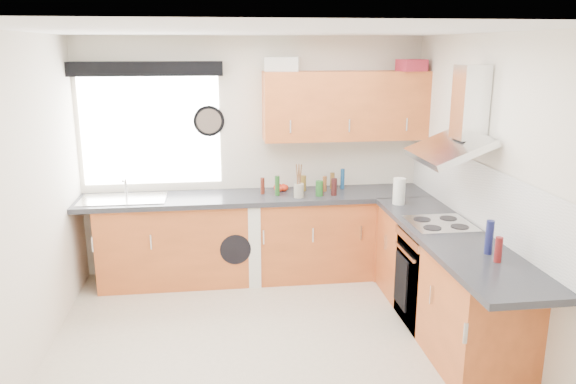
{
  "coord_description": "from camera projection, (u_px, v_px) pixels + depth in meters",
  "views": [
    {
      "loc": [
        -0.39,
        -4.08,
        2.39
      ],
      "look_at": [
        0.25,
        0.85,
        1.1
      ],
      "focal_mm": 35.0,
      "sensor_mm": 36.0,
      "label": 1
    }
  ],
  "objects": [
    {
      "name": "ground_plane",
      "position": [
        271.0,
        349.0,
        4.57
      ],
      "size": [
        3.6,
        3.6,
        0.0
      ],
      "primitive_type": "plane",
      "color": "beige"
    },
    {
      "name": "ceiling",
      "position": [
        268.0,
        31.0,
        3.94
      ],
      "size": [
        3.6,
        3.6,
        0.02
      ],
      "primitive_type": "cube",
      "color": "white",
      "rests_on": "wall_back"
    },
    {
      "name": "wall_back",
      "position": [
        253.0,
        157.0,
        5.98
      ],
      "size": [
        3.6,
        0.02,
        2.5
      ],
      "primitive_type": "cube",
      "color": "silver",
      "rests_on": "ground_plane"
    },
    {
      "name": "wall_front",
      "position": [
        309.0,
        308.0,
        2.53
      ],
      "size": [
        3.6,
        0.02,
        2.5
      ],
      "primitive_type": "cube",
      "color": "silver",
      "rests_on": "ground_plane"
    },
    {
      "name": "wall_left",
      "position": [
        21.0,
        210.0,
        4.03
      ],
      "size": [
        0.02,
        3.6,
        2.5
      ],
      "primitive_type": "cube",
      "color": "silver",
      "rests_on": "ground_plane"
    },
    {
      "name": "wall_right",
      "position": [
        494.0,
        194.0,
        4.48
      ],
      "size": [
        0.02,
        3.6,
        2.5
      ],
      "primitive_type": "cube",
      "color": "silver",
      "rests_on": "ground_plane"
    },
    {
      "name": "window",
      "position": [
        151.0,
        131.0,
        5.76
      ],
      "size": [
        1.4,
        0.02,
        1.1
      ],
      "primitive_type": "cube",
      "color": "silver",
      "rests_on": "wall_back"
    },
    {
      "name": "window_blind",
      "position": [
        146.0,
        69.0,
        5.52
      ],
      "size": [
        1.5,
        0.18,
        0.14
      ],
      "primitive_type": "cube",
      "color": "black",
      "rests_on": "wall_back"
    },
    {
      "name": "splashback",
      "position": [
        475.0,
        193.0,
        4.78
      ],
      "size": [
        0.01,
        3.0,
        0.54
      ],
      "primitive_type": "cube",
      "color": "white",
      "rests_on": "wall_right"
    },
    {
      "name": "base_cab_back",
      "position": [
        247.0,
        239.0,
        5.9
      ],
      "size": [
        3.0,
        0.58,
        0.86
      ],
      "primitive_type": "cube",
      "color": "#A94F22",
      "rests_on": "ground_plane"
    },
    {
      "name": "base_cab_corner",
      "position": [
        394.0,
        233.0,
        6.09
      ],
      "size": [
        0.6,
        0.6,
        0.86
      ],
      "primitive_type": "cube",
      "color": "#A94F22",
      "rests_on": "ground_plane"
    },
    {
      "name": "base_cab_right",
      "position": [
        445.0,
        283.0,
        4.79
      ],
      "size": [
        0.58,
        2.1,
        0.86
      ],
      "primitive_type": "cube",
      "color": "#A94F22",
      "rests_on": "ground_plane"
    },
    {
      "name": "worktop_back",
      "position": [
        256.0,
        197.0,
        5.78
      ],
      "size": [
        3.6,
        0.62,
        0.05
      ],
      "primitive_type": "cube",
      "color": "#25262B",
      "rests_on": "base_cab_back"
    },
    {
      "name": "worktop_right",
      "position": [
        455.0,
        239.0,
        4.53
      ],
      "size": [
        0.62,
        2.42,
        0.05
      ],
      "primitive_type": "cube",
      "color": "#25262B",
      "rests_on": "base_cab_right"
    },
    {
      "name": "sink",
      "position": [
        123.0,
        195.0,
        5.6
      ],
      "size": [
        0.84,
        0.46,
        0.1
      ],
      "primitive_type": null,
      "color": "silver",
      "rests_on": "worktop_back"
    },
    {
      "name": "oven",
      "position": [
        437.0,
        277.0,
        4.94
      ],
      "size": [
        0.56,
        0.58,
        0.85
      ],
      "primitive_type": "cube",
      "color": "black",
      "rests_on": "ground_plane"
    },
    {
      "name": "hob_plate",
      "position": [
        441.0,
        224.0,
        4.81
      ],
      "size": [
        0.52,
        0.52,
        0.01
      ],
      "primitive_type": "cube",
      "color": "silver",
      "rests_on": "worktop_right"
    },
    {
      "name": "extractor_hood",
      "position": [
        459.0,
        125.0,
        4.61
      ],
      "size": [
        0.52,
        0.78,
        0.66
      ],
      "primitive_type": null,
      "color": "silver",
      "rests_on": "wall_right"
    },
    {
      "name": "upper_cabinets",
      "position": [
        345.0,
        106.0,
        5.79
      ],
      "size": [
        1.7,
        0.35,
        0.7
      ],
      "primitive_type": "cube",
      "color": "#A94F22",
      "rests_on": "wall_back"
    },
    {
      "name": "washing_machine",
      "position": [
        234.0,
        240.0,
        5.89
      ],
      "size": [
        0.65,
        0.63,
        0.85
      ],
      "primitive_type": "cube",
      "rotation": [
        0.0,
        0.0,
        -0.13
      ],
      "color": "silver",
      "rests_on": "ground_plane"
    },
    {
      "name": "wall_clock",
      "position": [
        209.0,
        121.0,
        5.81
      ],
      "size": [
        0.32,
        0.04,
        0.32
      ],
      "primitive_type": "cylinder",
      "rotation": [
        1.57,
        0.0,
        0.0
      ],
      "color": "black",
      "rests_on": "wall_back"
    },
    {
      "name": "casserole",
      "position": [
        282.0,
        64.0,
        5.7
      ],
      "size": [
        0.38,
        0.3,
        0.14
      ],
      "primitive_type": "cube",
      "rotation": [
        0.0,
        0.0,
        -0.17
      ],
      "color": "silver",
      "rests_on": "upper_cabinets"
    },
    {
      "name": "storage_box",
      "position": [
        412.0,
        65.0,
        5.67
      ],
      "size": [
        0.3,
        0.26,
        0.12
      ],
      "primitive_type": "cube",
      "rotation": [
        0.0,
        0.0,
        0.22
      ],
      "color": "#A22234",
      "rests_on": "upper_cabinets"
    },
    {
      "name": "utensil_pot",
      "position": [
        299.0,
        191.0,
        5.67
      ],
      "size": [
        0.13,
        0.13,
        0.14
      ],
      "primitive_type": "cylinder",
      "rotation": [
        0.0,
        0.0,
        -0.33
      ],
      "color": "gray",
      "rests_on": "worktop_back"
    },
    {
      "name": "kitchen_roll",
      "position": [
        399.0,
        191.0,
        5.42
      ],
      "size": [
        0.14,
        0.14,
        0.26
      ],
      "primitive_type": "cylinder",
      "rotation": [
        0.0,
        0.0,
        0.22
      ],
      "color": "silver",
      "rests_on": "worktop_right"
    },
    {
      "name": "tomato_cluster",
      "position": [
        281.0,
        188.0,
        5.95
      ],
      "size": [
        0.14,
        0.14,
        0.06
      ],
      "primitive_type": null,
      "rotation": [
        0.0,
        0.0,
        0.01
      ],
      "color": "red",
      "rests_on": "worktop_back"
    },
    {
      "name": "jar_0",
      "position": [
        325.0,
        184.0,
        5.91
      ],
      "size": [
        0.04,
        0.04,
        0.16
      ],
      "primitive_type": "cylinder",
      "color": "brown",
      "rests_on": "worktop_back"
    },
    {
      "name": "jar_1",
      "position": [
        303.0,
        183.0,
        5.93
      ],
      "size": [
        0.07,
        0.07,
        0.16
      ],
      "primitive_type": "cylinder",
      "color": "brown",
      "rests_on": "worktop_back"
    },
    {
      "name": "jar_2",
      "position": [
        277.0,
        186.0,
        5.74
      ],
      "size": [
        0.05,
        0.05,
        0.2
      ],
      "primitive_type": "cylinder",
      "color": "#1D4A1A",
      "rests_on": "worktop_back"
    },
    {
      "name": "jar_3",
      "position": [
        321.0,
        189.0,
        5.74
      ],
      "size": [
        0.05,
        0.05,
        0.13
      ],
      "primitive_type": "cylinder",
      "color": "#551312",
      "rests_on": "worktop_back"
    },
    {
      "name": "jar_4",
      "position": [
        332.0,
        181.0,
        6.01
      ],
      "size": [
        0.05,
        0.05,
        0.18
      ],
      "primitive_type": "cylinder",
      "color": "brown",
      "rests_on": "worktop_back"
    },
    {
      "name": "jar_5",
      "position": [
        342.0,
        179.0,
        6.01
      ],
      "size": [
        0.04,
        0.04,
        0.22
      ],
      "primitive_type": "cylinder",
      "color": "navy",
      "rests_on": "worktop_back"
    },
    {
      "name": "jar_6",
      "position": [
        319.0,
        188.0,
        5.72
      ],
      "size": [
        0.07,
        0.07,
        0.16
      ],
      "primitive_type": "cylinder",
      "color": "#215B20",
      "rests_on": "worktop_back"
    },
    {
      "name": "jar_7",
      "position": [
        263.0,
        186.0,
        5.8
      ],
      "size": [
        0.04,
        0.04,
        0.17
      ],
      "primitive_type": "cylinder",
      "color": "#541C11",
      "rests_on": "worktop_back"
    },
    {
      "name": "jar_8",
      "position": [
        334.0,
        187.0,
        5.74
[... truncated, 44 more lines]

